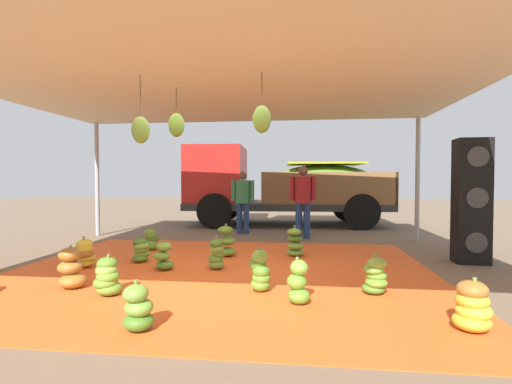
# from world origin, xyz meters

# --- Properties ---
(ground_plane) EXTENTS (40.00, 40.00, 0.00)m
(ground_plane) POSITION_xyz_m (0.00, 3.00, 0.00)
(ground_plane) COLOR brown
(tarp_orange) EXTENTS (6.34, 5.39, 0.01)m
(tarp_orange) POSITION_xyz_m (0.00, 0.00, 0.01)
(tarp_orange) COLOR #E05B23
(tarp_orange) RESTS_ON ground
(tent_canopy) EXTENTS (8.00, 7.00, 2.85)m
(tent_canopy) POSITION_xyz_m (-0.01, -0.09, 2.76)
(tent_canopy) COLOR #9EA0A5
(tent_canopy) RESTS_ON ground
(banana_bunch_0) EXTENTS (0.39, 0.40, 0.50)m
(banana_bunch_0) POSITION_xyz_m (2.10, -0.87, 0.22)
(banana_bunch_0) COLOR #518428
(banana_bunch_0) RESTS_ON tarp_orange
(banana_bunch_1) EXTENTS (0.43, 0.43, 0.49)m
(banana_bunch_1) POSITION_xyz_m (2.76, -1.88, 0.22)
(banana_bunch_1) COLOR gold
(banana_bunch_1) RESTS_ON tarp_orange
(banana_bunch_2) EXTENTS (0.35, 0.35, 0.52)m
(banana_bunch_2) POSITION_xyz_m (1.19, -1.32, 0.24)
(banana_bunch_2) COLOR #60932D
(banana_bunch_2) RESTS_ON tarp_orange
(banana_bunch_3) EXTENTS (0.34, 0.36, 0.47)m
(banana_bunch_3) POSITION_xyz_m (-0.25, -2.25, 0.21)
(banana_bunch_3) COLOR #477523
(banana_bunch_3) RESTS_ON tarp_orange
(banana_bunch_4) EXTENTS (0.42, 0.42, 0.55)m
(banana_bunch_4) POSITION_xyz_m (1.11, 1.29, 0.24)
(banana_bunch_4) COLOR #6B9E38
(banana_bunch_4) RESTS_ON tarp_orange
(banana_bunch_5) EXTENTS (0.31, 0.33, 0.51)m
(banana_bunch_5) POSITION_xyz_m (-0.07, 0.17, 0.23)
(banana_bunch_5) COLOR #75A83D
(banana_bunch_5) RESTS_ON tarp_orange
(banana_bunch_7) EXTENTS (0.47, 0.47, 0.59)m
(banana_bunch_7) POSITION_xyz_m (-0.12, 1.14, 0.26)
(banana_bunch_7) COLOR #60932D
(banana_bunch_7) RESTS_ON tarp_orange
(banana_bunch_8) EXTENTS (0.44, 0.42, 0.54)m
(banana_bunch_8) POSITION_xyz_m (-1.69, -1.03, 0.24)
(banana_bunch_8) COLOR #996628
(banana_bunch_8) RESTS_ON tarp_orange
(banana_bunch_9) EXTENTS (0.41, 0.41, 0.49)m
(banana_bunch_9) POSITION_xyz_m (-1.07, -1.28, 0.22)
(banana_bunch_9) COLOR #60932D
(banana_bunch_9) RESTS_ON tarp_orange
(banana_bunch_10) EXTENTS (0.41, 0.40, 0.45)m
(banana_bunch_10) POSITION_xyz_m (-1.71, 1.58, 0.20)
(banana_bunch_10) COLOR #60932D
(banana_bunch_10) RESTS_ON tarp_orange
(banana_bunch_11) EXTENTS (0.38, 0.40, 0.45)m
(banana_bunch_11) POSITION_xyz_m (-1.44, 0.51, 0.19)
(banana_bunch_11) COLOR #518428
(banana_bunch_11) RESTS_ON tarp_orange
(banana_bunch_12) EXTENTS (0.34, 0.33, 0.55)m
(banana_bunch_12) POSITION_xyz_m (0.72, -0.92, 0.25)
(banana_bunch_12) COLOR #60932D
(banana_bunch_12) RESTS_ON tarp_orange
(banana_bunch_14) EXTENTS (0.38, 0.40, 0.49)m
(banana_bunch_14) POSITION_xyz_m (-2.13, 0.01, 0.22)
(banana_bunch_14) COLOR gold
(banana_bunch_14) RESTS_ON tarp_orange
(banana_bunch_15) EXTENTS (0.38, 0.37, 0.46)m
(banana_bunch_15) POSITION_xyz_m (-0.87, 0.04, 0.20)
(banana_bunch_15) COLOR #518428
(banana_bunch_15) RESTS_ON tarp_orange
(cargo_truck_main) EXTENTS (6.16, 2.74, 2.40)m
(cargo_truck_main) POSITION_xyz_m (0.57, 6.15, 1.22)
(cargo_truck_main) COLOR #2D2D2D
(cargo_truck_main) RESTS_ON ground
(worker_0) EXTENTS (0.62, 0.38, 1.70)m
(worker_0) POSITION_xyz_m (1.26, 3.42, 0.99)
(worker_0) COLOR navy
(worker_0) RESTS_ON ground
(worker_1) EXTENTS (0.59, 0.36, 1.60)m
(worker_1) POSITION_xyz_m (-0.27, 4.04, 0.94)
(worker_1) COLOR navy
(worker_1) RESTS_ON ground
(speaker_stack) EXTENTS (0.53, 0.44, 2.06)m
(speaker_stack) POSITION_xyz_m (4.01, 1.11, 1.03)
(speaker_stack) COLOR black
(speaker_stack) RESTS_ON ground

